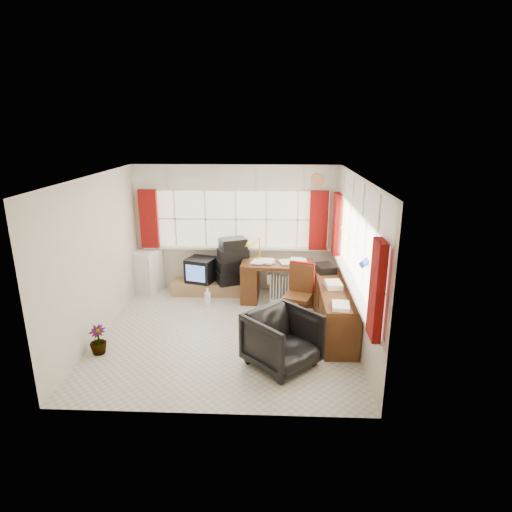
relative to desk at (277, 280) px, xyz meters
The scene contains 20 objects.
ground 1.65m from the desk, 120.71° to the right, with size 4.00×4.00×0.00m, color beige.
room_walls 1.92m from the desk, 120.71° to the right, with size 4.00×4.00×4.00m.
window_back 1.12m from the desk, 144.97° to the left, with size 3.70×0.12×3.60m.
window_right 1.85m from the desk, 50.57° to the right, with size 0.12×3.70×3.60m.
curtains 1.13m from the desk, 76.21° to the right, with size 3.83×3.83×1.15m.
overhead_cabinets 1.87m from the desk, 67.22° to the right, with size 3.98×3.98×0.48m.
desk is the anchor object (origin of this frame).
desk_lamp 0.75m from the desk, 145.87° to the left, with size 0.16×0.13×0.42m.
task_chair 0.98m from the desk, 67.63° to the right, with size 0.56×0.58×1.04m.
office_chair 2.28m from the desk, 88.46° to the right, with size 0.84×0.87×0.79m, color black.
radiator 0.23m from the desk, 60.89° to the right, with size 0.40×0.24×0.57m.
credenza 1.49m from the desk, 52.06° to the right, with size 0.50×2.00×0.85m.
file_tray 1.01m from the desk, 27.26° to the right, with size 0.30×0.38×0.13m, color black.
tv_bench 1.44m from the desk, 165.72° to the left, with size 1.40×0.50×0.25m, color #9A744D.
crt_tv 1.54m from the desk, 167.07° to the left, with size 0.63×0.60×0.47m.
hifi_stack 0.94m from the desk, 160.15° to the left, with size 0.76×0.64×0.89m.
mini_fridge 2.65m from the desk, behind, with size 0.62×0.63×0.84m.
spray_bottle_a 1.34m from the desk, 168.79° to the right, with size 0.13×0.13×0.33m, color white.
spray_bottle_b 1.56m from the desk, behind, with size 0.09×0.09×0.20m, color #89CCBF.
flower_vase 3.35m from the desk, 141.53° to the right, with size 0.24×0.24×0.43m, color black.
Camera 1 is at (0.75, -6.19, 3.22)m, focal length 30.00 mm.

